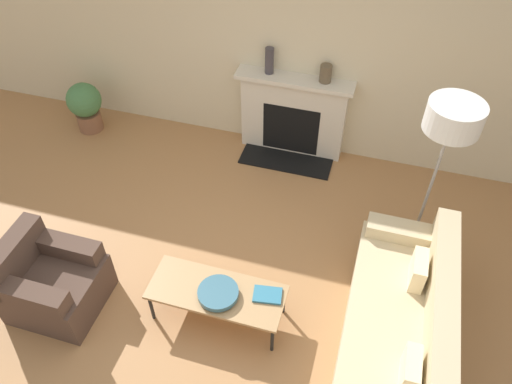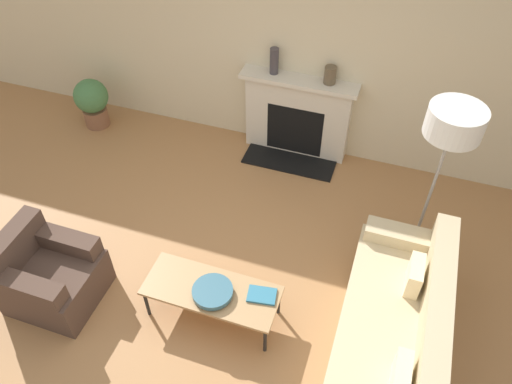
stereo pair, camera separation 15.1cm
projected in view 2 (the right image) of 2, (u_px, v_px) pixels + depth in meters
The scene contains 12 objects.
ground_plane at pixel (212, 295), 4.88m from camera, with size 18.00×18.00×0.00m, color #A87547.
wall_back at pixel (290, 38), 5.56m from camera, with size 18.00×0.06×2.90m.
fireplace at pixel (297, 117), 6.08m from camera, with size 1.39×0.59×1.06m.
couch at pixel (394, 335), 4.25m from camera, with size 0.84×2.15×0.79m.
armchair_near at pixel (49, 275), 4.67m from camera, with size 0.81×0.74×0.78m.
coffee_table at pixel (212, 292), 4.49m from camera, with size 1.23×0.49×0.39m.
bowl at pixel (213, 292), 4.40m from camera, with size 0.37×0.37×0.07m.
book at pixel (262, 295), 4.41m from camera, with size 0.28×0.21×0.02m.
floor_lamp at pixel (452, 131), 4.28m from camera, with size 0.50×0.50×1.74m.
mantel_vase_left at pixel (274, 61), 5.67m from camera, with size 0.10×0.10×0.31m.
mantel_vase_center_left at pixel (330, 75), 5.56m from camera, with size 0.14×0.14×0.20m.
potted_plant at pixel (92, 101), 6.56m from camera, with size 0.45×0.45×0.68m.
Camera 2 is at (1.29, -2.46, 4.16)m, focal length 35.00 mm.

